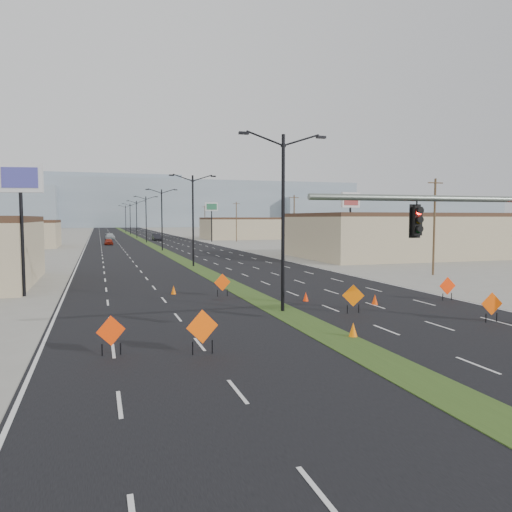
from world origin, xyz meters
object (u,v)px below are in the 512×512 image
object	(u,v)px
streetlight_6	(126,218)
car_left	(109,242)
streetlight_3	(146,218)
construction_sign_4	(492,305)
pole_sign_west	(20,188)
cone_2	(375,300)
construction_sign_0	(111,332)
construction_sign_1	(202,328)
construction_sign_5	(447,287)
car_mid	(157,237)
construction_sign_2	(222,283)
streetlight_5	(130,218)
streetlight_2	(162,218)
streetlight_1	(193,217)
cone_0	(353,330)
car_far	(110,236)
cone_3	(174,290)
pole_sign_east_far	(212,210)
streetlight_4	(137,218)
streetlight_0	(283,217)
construction_sign_3	(353,297)
cone_1	(306,297)
pole_sign_east_near	(350,206)

from	to	relation	value
streetlight_6	car_left	size ratio (longest dim) A/B	2.64
streetlight_3	car_left	xyz separation A→B (m)	(-8.05, -7.33, -4.77)
construction_sign_4	pole_sign_west	xyz separation A→B (m)	(-24.05, 16.68, 6.43)
streetlight_6	streetlight_3	bearing A→B (deg)	-90.00
streetlight_3	cone_2	xyz separation A→B (m)	(6.18, -83.68, -5.09)
construction_sign_0	construction_sign_1	xyz separation A→B (m)	(3.41, -0.92, 0.13)
construction_sign_5	car_mid	bearing A→B (deg)	99.47
construction_sign_4	pole_sign_west	bearing A→B (deg)	153.74
construction_sign_2	construction_sign_4	distance (m)	16.64
streetlight_5	construction_sign_4	world-z (taller)	streetlight_5
streetlight_6	pole_sign_west	world-z (taller)	streetlight_6
pole_sign_west	streetlight_3	bearing A→B (deg)	89.14
streetlight_2	streetlight_6	world-z (taller)	same
streetlight_6	streetlight_1	bearing A→B (deg)	-90.00
car_mid	construction_sign_2	xyz separation A→B (m)	(-5.28, -87.53, 0.10)
car_left	construction_sign_1	world-z (taller)	construction_sign_1
car_left	construction_sign_5	bearing A→B (deg)	-79.60
cone_0	cone_2	size ratio (longest dim) A/B	1.03
streetlight_5	car_left	bearing A→B (deg)	-97.25
car_far	cone_3	distance (m)	96.23
car_left	pole_sign_east_far	bearing A→B (deg)	14.51
streetlight_3	construction_sign_5	xyz separation A→B (m)	(11.50, -83.68, -4.52)
car_mid	streetlight_6	bearing A→B (deg)	90.84
streetlight_4	construction_sign_0	xyz separation A→B (m)	(-9.58, -118.59, -4.49)
construction_sign_5	cone_2	distance (m)	5.35
streetlight_0	pole_sign_east_far	distance (m)	85.48
construction_sign_3	cone_0	bearing A→B (deg)	-94.58
streetlight_1	construction_sign_1	distance (m)	36.31
streetlight_1	streetlight_2	world-z (taller)	same
streetlight_2	streetlight_5	size ratio (longest dim) A/B	1.00
car_left	pole_sign_east_far	distance (m)	24.70
car_far	construction_sign_0	xyz separation A→B (m)	(-2.42, -111.12, 0.18)
construction_sign_5	pole_sign_east_far	world-z (taller)	pole_sign_east_far
construction_sign_5	construction_sign_3	bearing A→B (deg)	-160.88
construction_sign_0	construction_sign_2	size ratio (longest dim) A/B	1.01
streetlight_4	cone_1	world-z (taller)	streetlight_4
pole_sign_west	car_left	bearing A→B (deg)	94.70
car_far	construction_sign_3	distance (m)	106.83
construction_sign_1	car_left	bearing A→B (deg)	79.11
streetlight_6	car_left	bearing A→B (deg)	-95.04
streetlight_2	construction_sign_2	world-z (taller)	streetlight_2
construction_sign_5	pole_sign_east_near	world-z (taller)	pole_sign_east_near
construction_sign_1	cone_2	size ratio (longest dim) A/B	2.70
cone_1	cone_2	bearing A→B (deg)	-35.23
streetlight_1	car_mid	world-z (taller)	streetlight_1
streetlight_1	car_mid	xyz separation A→B (m)	(3.28, 65.85, -4.60)
streetlight_3	cone_2	world-z (taller)	streetlight_3
car_left	cone_1	size ratio (longest dim) A/B	6.31
cone_2	cone_3	size ratio (longest dim) A/B	1.08
streetlight_4	cone_1	bearing A→B (deg)	-88.61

